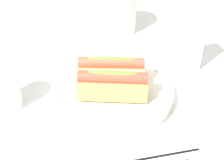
% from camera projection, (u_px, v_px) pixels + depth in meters
% --- Properties ---
extents(ground_plane, '(2.40, 2.40, 0.00)m').
position_uv_depth(ground_plane, '(112.00, 92.00, 0.79)').
color(ground_plane, white).
extents(serving_bowl, '(0.27, 0.27, 0.03)m').
position_uv_depth(serving_bowl, '(112.00, 92.00, 0.77)').
color(serving_bowl, silver).
rests_on(serving_bowl, ground_plane).
extents(hotdog_front, '(0.16, 0.09, 0.06)m').
position_uv_depth(hotdog_front, '(113.00, 85.00, 0.72)').
color(hotdog_front, tan).
rests_on(hotdog_front, serving_bowl).
extents(hotdog_back, '(0.16, 0.09, 0.06)m').
position_uv_depth(hotdog_back, '(111.00, 70.00, 0.76)').
color(hotdog_back, '#DBB270').
rests_on(hotdog_back, serving_bowl).
extents(water_glass, '(0.07, 0.07, 0.09)m').
position_uv_depth(water_glass, '(4.00, 91.00, 0.73)').
color(water_glass, white).
rests_on(water_glass, ground_plane).
extents(paper_towel_roll, '(0.11, 0.11, 0.13)m').
position_uv_depth(paper_towel_roll, '(117.00, 11.00, 0.99)').
color(paper_towel_roll, white).
rests_on(paper_towel_roll, ground_plane).
extents(napkin_box, '(0.11, 0.05, 0.15)m').
position_uv_depth(napkin_box, '(179.00, 44.00, 0.82)').
color(napkin_box, white).
rests_on(napkin_box, ground_plane).
extents(chopstick_near, '(0.22, 0.01, 0.01)m').
position_uv_depth(chopstick_near, '(145.00, 158.00, 0.63)').
color(chopstick_near, black).
rests_on(chopstick_near, ground_plane).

